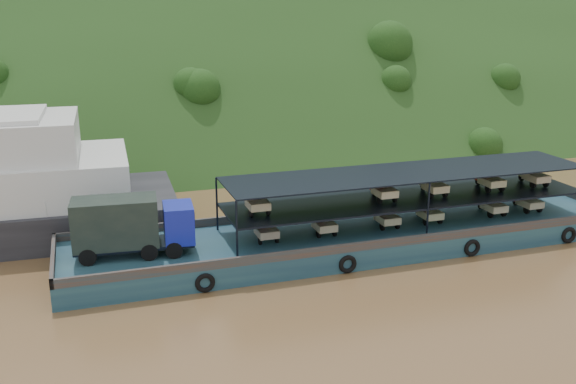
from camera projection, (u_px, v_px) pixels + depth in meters
name	position (u px, v px, depth m)	size (l,w,h in m)	color
ground	(335.00, 253.00, 38.56)	(160.00, 160.00, 0.00)	brown
hillside	(212.00, 140.00, 71.40)	(140.00, 28.00, 28.00)	#1B3513
cargo_barge	(341.00, 232.00, 38.88)	(35.00, 7.18, 4.54)	#132D43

